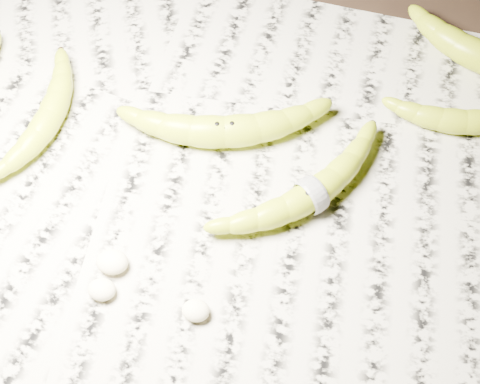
# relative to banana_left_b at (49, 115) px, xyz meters

# --- Properties ---
(ground) EXTENTS (3.00, 3.00, 0.00)m
(ground) POSITION_rel_banana_left_b_xyz_m (0.24, -0.08, -0.02)
(ground) COLOR black
(ground) RESTS_ON ground
(newspaper_patch) EXTENTS (0.90, 0.70, 0.01)m
(newspaper_patch) POSITION_rel_banana_left_b_xyz_m (0.20, -0.06, -0.02)
(newspaper_patch) COLOR beige
(newspaper_patch) RESTS_ON ground
(banana_left_b) EXTENTS (0.08, 0.18, 0.03)m
(banana_left_b) POSITION_rel_banana_left_b_xyz_m (0.00, 0.00, 0.00)
(banana_left_b) COLOR #A7BF17
(banana_left_b) RESTS_ON newspaper_patch
(banana_center) EXTENTS (0.23, 0.11, 0.04)m
(banana_center) POSITION_rel_banana_left_b_xyz_m (0.22, 0.01, 0.00)
(banana_center) COLOR #A7BF17
(banana_center) RESTS_ON newspaper_patch
(banana_taped) EXTENTS (0.19, 0.19, 0.04)m
(banana_taped) POSITION_rel_banana_left_b_xyz_m (0.33, -0.06, 0.00)
(banana_taped) COLOR #A7BF17
(banana_taped) RESTS_ON newspaper_patch
(banana_upper_a) EXTENTS (0.17, 0.07, 0.03)m
(banana_upper_a) POSITION_rel_banana_left_b_xyz_m (0.50, 0.07, -0.00)
(banana_upper_a) COLOR #A7BF17
(banana_upper_a) RESTS_ON newspaper_patch
(measuring_tape) EXTENTS (0.03, 0.04, 0.05)m
(measuring_tape) POSITION_rel_banana_left_b_xyz_m (0.33, -0.06, 0.00)
(measuring_tape) COLOR white
(measuring_tape) RESTS_ON newspaper_patch
(flesh_chunk_a) EXTENTS (0.04, 0.03, 0.02)m
(flesh_chunk_a) POSITION_rel_banana_left_b_xyz_m (0.12, -0.18, -0.01)
(flesh_chunk_a) COLOR #FFF6C5
(flesh_chunk_a) RESTS_ON newspaper_patch
(flesh_chunk_b) EXTENTS (0.03, 0.03, 0.02)m
(flesh_chunk_b) POSITION_rel_banana_left_b_xyz_m (0.12, -0.21, -0.01)
(flesh_chunk_b) COLOR #FFF6C5
(flesh_chunk_b) RESTS_ON newspaper_patch
(flesh_chunk_c) EXTENTS (0.03, 0.02, 0.02)m
(flesh_chunk_c) POSITION_rel_banana_left_b_xyz_m (0.22, -0.22, -0.01)
(flesh_chunk_c) COLOR #FFF6C5
(flesh_chunk_c) RESTS_ON newspaper_patch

